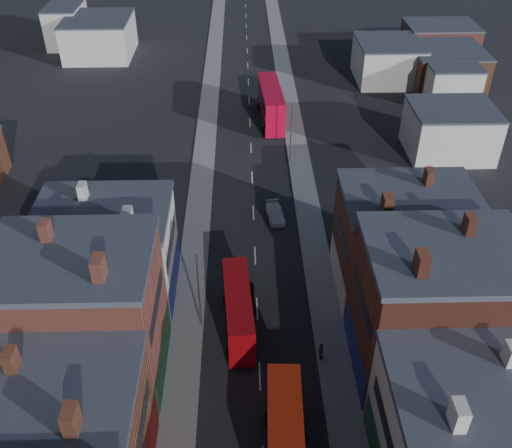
{
  "coord_description": "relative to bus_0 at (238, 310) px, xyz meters",
  "views": [
    {
      "loc": [
        -1.11,
        -7.11,
        38.44
      ],
      "look_at": [
        0.0,
        36.19,
        6.95
      ],
      "focal_mm": 40.0,
      "sensor_mm": 36.0,
      "label": 1
    }
  ],
  "objects": [
    {
      "name": "pavement_west",
      "position": [
        -4.74,
        20.42,
        -2.26
      ],
      "size": [
        3.0,
        200.0,
        0.12
      ],
      "primitive_type": "cube",
      "color": "gray",
      "rests_on": "ground"
    },
    {
      "name": "pavement_east",
      "position": [
        8.26,
        20.42,
        -2.26
      ],
      "size": [
        3.0,
        200.0,
        0.12
      ],
      "primitive_type": "cube",
      "color": "gray",
      "rests_on": "ground"
    },
    {
      "name": "lamp_post_2",
      "position": [
        -3.44,
        0.42,
        2.39
      ],
      "size": [
        0.25,
        0.7,
        8.12
      ],
      "color": "slate",
      "rests_on": "ground"
    },
    {
      "name": "lamp_post_3",
      "position": [
        6.96,
        30.42,
        2.39
      ],
      "size": [
        0.25,
        0.7,
        8.12
      ],
      "color": "slate",
      "rests_on": "ground"
    },
    {
      "name": "bus_0",
      "position": [
        0.0,
        0.0,
        0.0
      ],
      "size": [
        3.02,
        10.07,
        4.29
      ],
      "rotation": [
        0.0,
        0.0,
        0.07
      ],
      "color": "#AA090E",
      "rests_on": "ground"
    },
    {
      "name": "bus_1",
      "position": [
        3.26,
        -13.68,
        0.22
      ],
      "size": [
        3.08,
        10.96,
        4.7
      ],
      "rotation": [
        0.0,
        0.0,
        -0.04
      ],
      "color": "#B7210A",
      "rests_on": "ground"
    },
    {
      "name": "bus_2",
      "position": [
        4.91,
        42.75,
        0.62
      ],
      "size": [
        3.77,
        12.77,
        5.45
      ],
      "rotation": [
        0.0,
        0.0,
        0.06
      ],
      "color": "red",
      "rests_on": "ground"
    },
    {
      "name": "car_2",
      "position": [
        0.56,
        3.14,
        -1.69
      ],
      "size": [
        2.27,
        4.6,
        1.26
      ],
      "primitive_type": "imported",
      "rotation": [
        0.0,
        0.0,
        0.04
      ],
      "color": "black",
      "rests_on": "ground"
    },
    {
      "name": "car_3",
      "position": [
        4.26,
        17.29,
        -1.66
      ],
      "size": [
        2.33,
        4.67,
        1.3
      ],
      "primitive_type": "imported",
      "rotation": [
        0.0,
        0.0,
        0.12
      ],
      "color": "silver",
      "rests_on": "ground"
    },
    {
      "name": "ped_3",
      "position": [
        7.06,
        -3.85,
        -1.31
      ],
      "size": [
        0.6,
        1.09,
        1.77
      ],
      "primitive_type": "imported",
      "rotation": [
        0.0,
        0.0,
        1.44
      ],
      "color": "#545248",
      "rests_on": "pavement_east"
    }
  ]
}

